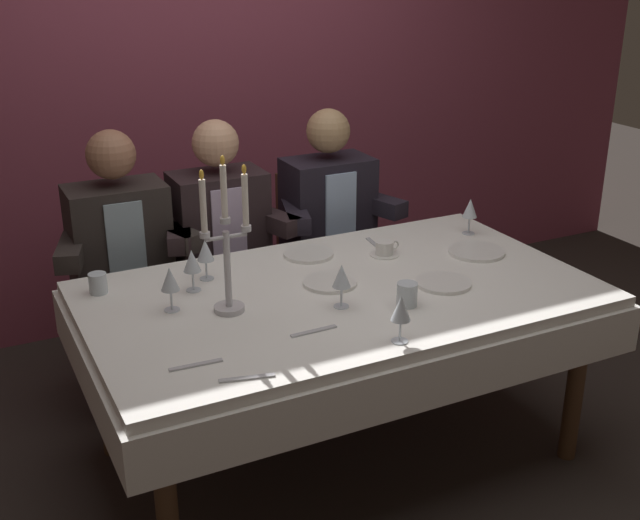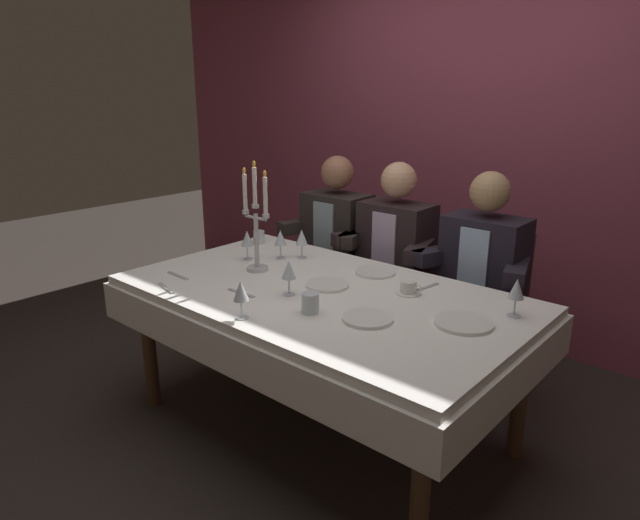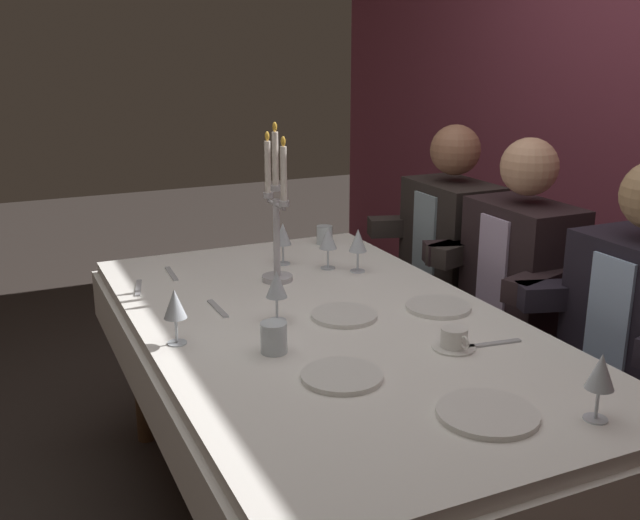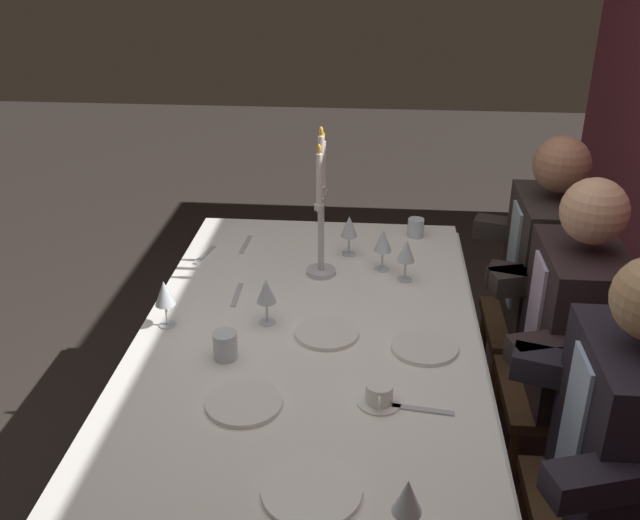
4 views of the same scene
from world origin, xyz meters
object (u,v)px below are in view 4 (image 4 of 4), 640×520
object	(u,v)px
dinner_plate_1	(311,491)
wine_glass_5	(407,499)
wine_glass_2	(165,295)
seated_diner_0	(548,262)
dinner_plate_0	(424,347)
seated_diner_2	(627,432)
wine_glass_1	(349,228)
coffee_cup_0	(379,395)
dinner_plate_2	(327,333)
wine_glass_4	(383,242)
dining_table	(308,367)
water_tumbler_1	(416,228)
dinner_plate_3	(244,403)
candelabra	(321,217)
wine_glass_3	(266,292)
wine_glass_0	(406,251)
water_tumbler_0	(225,345)
seated_diner_1	(576,322)

from	to	relation	value
dinner_plate_1	wine_glass_5	world-z (taller)	wine_glass_5
wine_glass_2	seated_diner_0	distance (m)	1.48
dinner_plate_0	seated_diner_2	world-z (taller)	seated_diner_2
wine_glass_5	wine_glass_1	bearing A→B (deg)	-172.40
dinner_plate_0	wine_glass_1	world-z (taller)	wine_glass_1
dinner_plate_1	coffee_cup_0	xyz separation A→B (m)	(-0.36, 0.15, 0.02)
dinner_plate_2	wine_glass_4	world-z (taller)	wine_glass_4
dining_table	dinner_plate_0	bearing A→B (deg)	82.93
wine_glass_4	wine_glass_5	distance (m)	1.31
dinner_plate_2	wine_glass_5	xyz separation A→B (m)	(0.82, 0.23, 0.11)
wine_glass_4	dining_table	bearing A→B (deg)	-25.29
wine_glass_4	water_tumbler_1	bearing A→B (deg)	157.05
dinner_plate_3	candelabra	bearing A→B (deg)	169.95
wine_glass_3	water_tumbler_1	xyz separation A→B (m)	(-0.75, 0.51, -0.08)
wine_glass_1	wine_glass_0	bearing A→B (deg)	46.71
dinner_plate_2	wine_glass_0	world-z (taller)	wine_glass_0
dining_table	dinner_plate_3	xyz separation A→B (m)	(0.37, -0.14, 0.13)
wine_glass_1	wine_glass_2	world-z (taller)	same
dinner_plate_1	wine_glass_0	xyz separation A→B (m)	(-1.11, 0.24, 0.11)
dinner_plate_0	water_tumbler_0	world-z (taller)	water_tumbler_0
dining_table	dinner_plate_3	bearing A→B (deg)	-20.18
water_tumbler_1	seated_diner_0	distance (m)	0.55
wine_glass_1	seated_diner_1	world-z (taller)	seated_diner_1
dinner_plate_2	wine_glass_4	bearing A→B (deg)	160.34
wine_glass_2	water_tumbler_0	world-z (taller)	wine_glass_2
dinner_plate_3	wine_glass_4	distance (m)	0.96
wine_glass_1	coffee_cup_0	xyz separation A→B (m)	(0.96, 0.13, -0.09)
candelabra	seated_diner_0	world-z (taller)	candelabra
wine_glass_2	wine_glass_5	bearing A→B (deg)	42.26
dining_table	wine_glass_3	bearing A→B (deg)	-116.68
dinner_plate_1	wine_glass_3	size ratio (longest dim) A/B	1.45
water_tumbler_0	seated_diner_0	bearing A→B (deg)	124.65
wine_glass_3	seated_diner_1	bearing A→B (deg)	95.31
candelabra	wine_glass_4	xyz separation A→B (m)	(-0.06, 0.23, -0.12)
wine_glass_0	water_tumbler_1	bearing A→B (deg)	172.54
dining_table	dinner_plate_3	distance (m)	0.42
water_tumbler_1	seated_diner_1	distance (m)	0.84
water_tumbler_0	seated_diner_2	size ratio (longest dim) A/B	0.07
wine_glass_4	seated_diner_1	world-z (taller)	seated_diner_1
wine_glass_2	water_tumbler_0	xyz separation A→B (m)	(0.17, 0.23, -0.07)
dining_table	wine_glass_1	bearing A→B (deg)	170.62
wine_glass_4	coffee_cup_0	world-z (taller)	wine_glass_4
wine_glass_1	coffee_cup_0	world-z (taller)	wine_glass_1
wine_glass_5	coffee_cup_0	size ratio (longest dim) A/B	1.24
candelabra	wine_glass_2	size ratio (longest dim) A/B	3.46
wine_glass_1	water_tumbler_1	bearing A→B (deg)	126.54
water_tumbler_1	dinner_plate_3	bearing A→B (deg)	-23.09
dinner_plate_1	water_tumbler_0	xyz separation A→B (m)	(-0.55, -0.32, 0.04)
dinner_plate_2	wine_glass_2	bearing A→B (deg)	-91.47
candelabra	dinner_plate_3	size ratio (longest dim) A/B	2.66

